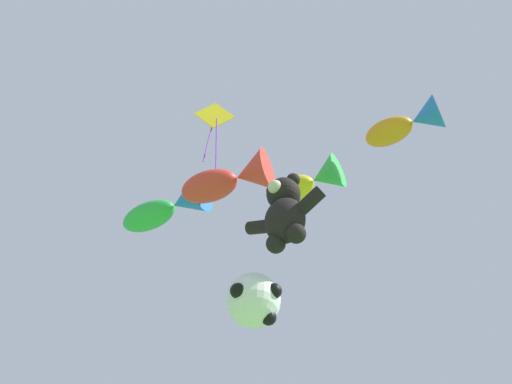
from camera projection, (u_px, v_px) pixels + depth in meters
name	position (u px, v px, depth m)	size (l,w,h in m)	color
teddy_bear_kite	(284.00, 212.00, 10.33)	(1.69, 0.74, 1.71)	black
soccer_ball_kite	(254.00, 300.00, 9.67)	(1.04, 1.03, 0.96)	white
fish_kite_tangerine	(407.00, 124.00, 11.64)	(1.63, 0.85, 0.73)	orange
fish_kite_goldfin	(308.00, 183.00, 11.97)	(1.71, 0.85, 0.76)	yellow
fish_kite_crimson	(231.00, 180.00, 12.71)	(2.24, 1.36, 0.96)	red
fish_kite_emerald	(168.00, 208.00, 13.67)	(2.35, 1.11, 0.90)	green
diamond_kite	(214.00, 122.00, 14.30)	(0.79, 0.71, 2.87)	yellow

